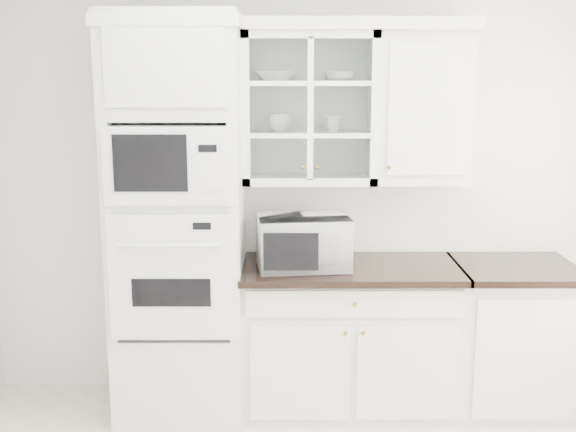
{
  "coord_description": "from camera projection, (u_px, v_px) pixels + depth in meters",
  "views": [
    {
      "loc": [
        -0.11,
        -2.77,
        2.09
      ],
      "look_at": [
        -0.1,
        1.05,
        1.3
      ],
      "focal_mm": 45.0,
      "sensor_mm": 36.0,
      "label": 1
    }
  ],
  "objects": [
    {
      "name": "room_shell",
      "position": [
        311.0,
        138.0,
        3.2
      ],
      "size": [
        4.0,
        3.5,
        2.7
      ],
      "color": "white",
      "rests_on": "ground"
    },
    {
      "name": "oven_column",
      "position": [
        179.0,
        220.0,
        4.28
      ],
      "size": [
        0.76,
        0.68,
        2.4
      ],
      "color": "white",
      "rests_on": "ground"
    },
    {
      "name": "base_cabinet_run",
      "position": [
        349.0,
        335.0,
        4.46
      ],
      "size": [
        1.32,
        0.67,
        0.92
      ],
      "color": "white",
      "rests_on": "ground"
    },
    {
      "name": "extra_base_cabinet",
      "position": [
        510.0,
        335.0,
        4.46
      ],
      "size": [
        0.72,
        0.67,
        0.92
      ],
      "color": "white",
      "rests_on": "ground"
    },
    {
      "name": "upper_cabinet_glass",
      "position": [
        309.0,
        108.0,
        4.32
      ],
      "size": [
        0.8,
        0.33,
        0.9
      ],
      "color": "white",
      "rests_on": "room_shell"
    },
    {
      "name": "upper_cabinet_solid",
      "position": [
        422.0,
        108.0,
        4.32
      ],
      "size": [
        0.55,
        0.33,
        0.9
      ],
      "primitive_type": "cube",
      "color": "white",
      "rests_on": "room_shell"
    },
    {
      "name": "crown_molding",
      "position": [
        292.0,
        24.0,
        4.19
      ],
      "size": [
        2.14,
        0.38,
        0.07
      ],
      "primitive_type": "cube",
      "color": "white",
      "rests_on": "room_shell"
    },
    {
      "name": "countertop_microwave",
      "position": [
        303.0,
        241.0,
        4.29
      ],
      "size": [
        0.58,
        0.5,
        0.31
      ],
      "primitive_type": "imported",
      "rotation": [
        0.0,
        0.0,
        3.25
      ],
      "color": "white",
      "rests_on": "base_cabinet_run"
    },
    {
      "name": "bowl_a",
      "position": [
        276.0,
        76.0,
        4.26
      ],
      "size": [
        0.28,
        0.28,
        0.06
      ],
      "primitive_type": "imported",
      "rotation": [
        0.0,
        0.0,
        -0.12
      ],
      "color": "white",
      "rests_on": "upper_cabinet_glass"
    },
    {
      "name": "bowl_b",
      "position": [
        340.0,
        76.0,
        4.28
      ],
      "size": [
        0.23,
        0.23,
        0.06
      ],
      "primitive_type": "imported",
      "rotation": [
        0.0,
        0.0,
        -0.34
      ],
      "color": "white",
      "rests_on": "upper_cabinet_glass"
    },
    {
      "name": "cup_a",
      "position": [
        279.0,
        122.0,
        4.35
      ],
      "size": [
        0.14,
        0.14,
        0.11
      ],
      "primitive_type": "imported",
      "rotation": [
        0.0,
        0.0,
        0.03
      ],
      "color": "white",
      "rests_on": "upper_cabinet_glass"
    },
    {
      "name": "cup_b",
      "position": [
        333.0,
        124.0,
        4.33
      ],
      "size": [
        0.1,
        0.1,
        0.09
      ],
      "primitive_type": "imported",
      "rotation": [
        0.0,
        0.0,
        -0.02
      ],
      "color": "white",
      "rests_on": "upper_cabinet_glass"
    }
  ]
}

